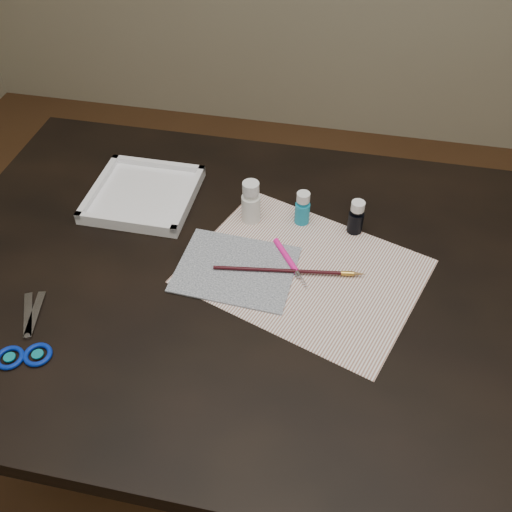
% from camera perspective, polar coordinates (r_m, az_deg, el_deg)
% --- Properties ---
extents(ground, '(3.50, 3.50, 0.02)m').
position_cam_1_polar(ground, '(1.73, -0.00, -19.38)').
color(ground, '#422614').
rests_on(ground, ground).
extents(table, '(1.30, 0.90, 0.75)m').
position_cam_1_polar(table, '(1.40, -0.00, -12.47)').
color(table, black).
rests_on(table, ground).
extents(paper, '(0.51, 0.45, 0.00)m').
position_cam_1_polar(paper, '(1.11, 4.86, -1.54)').
color(paper, white).
rests_on(paper, table).
extents(canvas, '(0.23, 0.19, 0.00)m').
position_cam_1_polar(canvas, '(1.11, -2.02, -1.30)').
color(canvas, black).
rests_on(canvas, paper).
extents(paint_bottle_white, '(0.04, 0.04, 0.10)m').
position_cam_1_polar(paint_bottle_white, '(1.19, -0.51, 5.44)').
color(paint_bottle_white, white).
rests_on(paint_bottle_white, table).
extents(paint_bottle_cyan, '(0.04, 0.04, 0.08)m').
position_cam_1_polar(paint_bottle_cyan, '(1.19, 4.68, 4.80)').
color(paint_bottle_cyan, '#1890B3').
rests_on(paint_bottle_cyan, table).
extents(paint_bottle_navy, '(0.04, 0.04, 0.08)m').
position_cam_1_polar(paint_bottle_navy, '(1.18, 9.99, 3.85)').
color(paint_bottle_navy, black).
rests_on(paint_bottle_navy, table).
extents(paintbrush, '(0.29, 0.05, 0.01)m').
position_cam_1_polar(paintbrush, '(1.10, 3.38, -1.48)').
color(paintbrush, black).
rests_on(paintbrush, canvas).
extents(craft_knife, '(0.09, 0.13, 0.01)m').
position_cam_1_polar(craft_knife, '(1.11, 3.54, -0.76)').
color(craft_knife, '#FF1A97').
rests_on(craft_knife, paper).
extents(scissors, '(0.17, 0.21, 0.01)m').
position_cam_1_polar(scissors, '(1.09, -22.14, -6.79)').
color(scissors, silver).
rests_on(scissors, table).
extents(palette_tray, '(0.22, 0.22, 0.03)m').
position_cam_1_polar(palette_tray, '(1.29, -11.21, 6.12)').
color(palette_tray, white).
rests_on(palette_tray, table).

